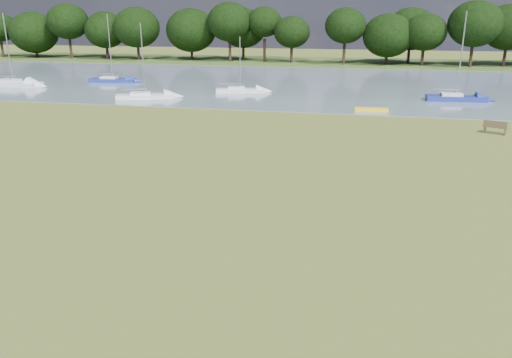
% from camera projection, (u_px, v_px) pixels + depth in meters
% --- Properties ---
extents(ground, '(220.00, 220.00, 0.00)m').
position_uv_depth(ground, '(295.00, 200.00, 23.60)').
color(ground, olive).
extents(river, '(220.00, 40.00, 0.10)m').
position_uv_depth(river, '(342.00, 85.00, 62.57)').
color(river, slate).
rests_on(river, ground).
extents(far_bank, '(220.00, 20.00, 0.40)m').
position_uv_depth(far_bank, '(350.00, 63.00, 90.41)').
color(far_bank, '#4C6626').
rests_on(far_bank, ground).
extents(riverbank_bench, '(1.68, 1.09, 1.00)m').
position_uv_depth(riverbank_bench, '(495.00, 127.00, 36.49)').
color(riverbank_bench, brown).
rests_on(riverbank_bench, ground).
extents(kayak, '(3.03, 0.91, 0.30)m').
position_uv_depth(kayak, '(371.00, 109.00, 45.08)').
color(kayak, yellow).
rests_on(kayak, river).
extents(tree_line, '(152.67, 8.62, 10.44)m').
position_uv_depth(tree_line, '(388.00, 28.00, 83.53)').
color(tree_line, black).
rests_on(tree_line, far_bank).
extents(sailboat_1, '(6.02, 2.46, 8.40)m').
position_uv_depth(sailboat_1, '(112.00, 79.00, 64.16)').
color(sailboat_1, navy).
rests_on(sailboat_1, river).
extents(sailboat_2, '(5.87, 1.95, 8.64)m').
position_uv_depth(sailboat_2, '(455.00, 96.00, 50.25)').
color(sailboat_2, navy).
rests_on(sailboat_2, river).
extents(sailboat_3, '(5.58, 2.54, 6.05)m').
position_uv_depth(sailboat_3, '(240.00, 89.00, 55.71)').
color(sailboat_3, white).
rests_on(sailboat_3, river).
extents(sailboat_5, '(6.10, 3.70, 7.51)m').
position_uv_depth(sailboat_5, '(145.00, 95.00, 51.64)').
color(sailboat_5, white).
rests_on(sailboat_5, river).
extents(sailboat_6, '(7.58, 2.83, 8.47)m').
position_uv_depth(sailboat_6, '(12.00, 82.00, 60.74)').
color(sailboat_6, white).
rests_on(sailboat_6, river).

